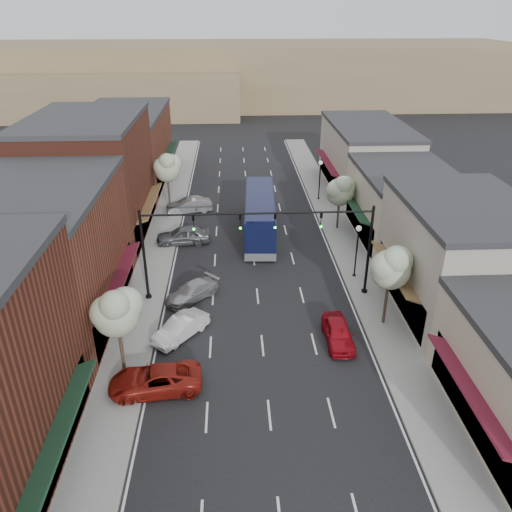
{
  "coord_description": "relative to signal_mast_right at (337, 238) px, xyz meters",
  "views": [
    {
      "loc": [
        -1.68,
        -23.62,
        19.37
      ],
      "look_at": [
        -0.0,
        10.26,
        2.2
      ],
      "focal_mm": 35.0,
      "sensor_mm": 36.0,
      "label": 1
    }
  ],
  "objects": [
    {
      "name": "tree_right_near",
      "position": [
        2.73,
        -4.05,
        -0.17
      ],
      "size": [
        2.85,
        2.65,
        5.95
      ],
      "color": "#47382B",
      "rests_on": "ground"
    },
    {
      "name": "curb_left",
      "position": [
        -12.62,
        10.5,
        -4.55
      ],
      "size": [
        0.25,
        73.0,
        0.17
      ],
      "primitive_type": "cube",
      "color": "gray",
      "rests_on": "ground"
    },
    {
      "name": "lamp_post_far",
      "position": [
        2.18,
        20.0,
        -1.62
      ],
      "size": [
        0.44,
        0.44,
        4.44
      ],
      "color": "black",
      "rests_on": "ground"
    },
    {
      "name": "sidewalk_left",
      "position": [
        -14.02,
        10.5,
        -4.55
      ],
      "size": [
        2.8,
        73.0,
        0.15
      ],
      "primitive_type": "cube",
      "color": "gray",
      "rests_on": "ground"
    },
    {
      "name": "tree_left_far",
      "position": [
        -13.87,
        17.95,
        -0.02
      ],
      "size": [
        2.85,
        2.65,
        6.13
      ],
      "color": "#47382B",
      "rests_on": "ground"
    },
    {
      "name": "parked_car_a",
      "position": [
        -11.82,
        -9.78,
        -3.9
      ],
      "size": [
        5.4,
        2.93,
        1.44
      ],
      "primitive_type": "imported",
      "rotation": [
        0.0,
        0.0,
        -1.46
      ],
      "color": "maroon",
      "rests_on": "ground"
    },
    {
      "name": "tree_left_near",
      "position": [
        -13.87,
        -8.05,
        -0.4
      ],
      "size": [
        2.85,
        2.65,
        5.69
      ],
      "color": "#47382B",
      "rests_on": "ground"
    },
    {
      "name": "lamp_post_near",
      "position": [
        2.18,
        2.5,
        -1.62
      ],
      "size": [
        0.44,
        0.44,
        4.44
      ],
      "color": "black",
      "rests_on": "ground"
    },
    {
      "name": "bldg_right_far",
      "position": [
        8.09,
        24.0,
        -0.96
      ],
      "size": [
        9.14,
        16.1,
        7.4
      ],
      "color": "#A1978A",
      "rests_on": "ground"
    },
    {
      "name": "red_hatchback",
      "position": [
        -0.79,
        -5.84,
        -3.91
      ],
      "size": [
        1.7,
        4.18,
        1.42
      ],
      "primitive_type": "imported",
      "rotation": [
        0.0,
        0.0,
        0.0
      ],
      "color": "#9C0B15",
      "rests_on": "ground"
    },
    {
      "name": "parked_car_e",
      "position": [
        -11.82,
        17.01,
        -3.86
      ],
      "size": [
        4.88,
        2.73,
        1.52
      ],
      "primitive_type": "imported",
      "rotation": [
        0.0,
        0.0,
        -1.32
      ],
      "color": "#97989C",
      "rests_on": "ground"
    },
    {
      "name": "ground",
      "position": [
        -5.62,
        -8.0,
        -4.62
      ],
      "size": [
        160.0,
        160.0,
        0.0
      ],
      "primitive_type": "plane",
      "color": "black",
      "rests_on": "ground"
    },
    {
      "name": "bldg_left_midnear",
      "position": [
        -19.85,
        -2.0,
        0.03
      ],
      "size": [
        10.14,
        14.1,
        9.4
      ],
      "color": "brown",
      "rests_on": "ground"
    },
    {
      "name": "bldg_right_midfar",
      "position": [
        8.08,
        10.0,
        -1.46
      ],
      "size": [
        9.14,
        12.1,
        6.4
      ],
      "color": "#B4A68F",
      "rests_on": "ground"
    },
    {
      "name": "bldg_left_far",
      "position": [
        -19.84,
        28.0,
        -0.46
      ],
      "size": [
        10.14,
        18.1,
        8.4
      ],
      "color": "brown",
      "rests_on": "ground"
    },
    {
      "name": "bldg_right_midnear",
      "position": [
        8.1,
        -2.0,
        -0.72
      ],
      "size": [
        9.14,
        12.1,
        7.9
      ],
      "color": "#A1978A",
      "rests_on": "ground"
    },
    {
      "name": "coach_bus",
      "position": [
        -4.82,
        11.26,
        -2.69
      ],
      "size": [
        3.23,
        12.26,
        3.71
      ],
      "rotation": [
        0.0,
        0.0,
        -0.05
      ],
      "color": "#0C1133",
      "rests_on": "ground"
    },
    {
      "name": "tree_right_far",
      "position": [
        2.73,
        11.95,
        -0.63
      ],
      "size": [
        2.85,
        2.65,
        5.43
      ],
      "color": "#47382B",
      "rests_on": "ground"
    },
    {
      "name": "curb_right",
      "position": [
        1.38,
        10.5,
        -4.55
      ],
      "size": [
        0.25,
        73.0,
        0.17
      ],
      "primitive_type": "cube",
      "color": "gray",
      "rests_on": "ground"
    },
    {
      "name": "hill_near",
      "position": [
        -30.62,
        70.0,
        -0.62
      ],
      "size": [
        50.0,
        20.0,
        8.0
      ],
      "primitive_type": "cube",
      "color": "#7A6647",
      "rests_on": "ground"
    },
    {
      "name": "parked_car_d",
      "position": [
        -11.82,
        9.47,
        -3.81
      ],
      "size": [
        4.92,
        2.37,
        1.62
      ],
      "primitive_type": "imported",
      "rotation": [
        0.0,
        0.0,
        -1.47
      ],
      "color": "#56585D",
      "rests_on": "ground"
    },
    {
      "name": "signal_mast_right",
      "position": [
        0.0,
        0.0,
        0.0
      ],
      "size": [
        8.22,
        0.46,
        7.0
      ],
      "color": "black",
      "rests_on": "ground"
    },
    {
      "name": "parked_car_b",
      "position": [
        -10.85,
        -4.79,
        -3.94
      ],
      "size": [
        3.74,
        4.13,
        1.37
      ],
      "primitive_type": "imported",
      "rotation": [
        0.0,
        0.0,
        -0.68
      ],
      "color": "silver",
      "rests_on": "ground"
    },
    {
      "name": "sidewalk_right",
      "position": [
        2.78,
        10.5,
        -4.55
      ],
      "size": [
        2.8,
        73.0,
        0.15
      ],
      "primitive_type": "cube",
      "color": "gray",
      "rests_on": "ground"
    },
    {
      "name": "hill_far",
      "position": [
        -5.62,
        82.0,
        1.38
      ],
      "size": [
        120.0,
        30.0,
        12.0
      ],
      "primitive_type": "cube",
      "color": "#7A6647",
      "rests_on": "ground"
    },
    {
      "name": "bldg_left_midfar",
      "position": [
        -19.86,
        12.0,
        0.78
      ],
      "size": [
        10.14,
        14.1,
        10.9
      ],
      "color": "#5F291B",
      "rests_on": "ground"
    },
    {
      "name": "signal_mast_left",
      "position": [
        -11.24,
        0.0,
        0.0
      ],
      "size": [
        8.22,
        0.46,
        7.0
      ],
      "color": "black",
      "rests_on": "ground"
    },
    {
      "name": "parked_car_c",
      "position": [
        -10.43,
        -0.15,
        -4.0
      ],
      "size": [
        4.31,
        4.24,
        1.25
      ],
      "primitive_type": "imported",
      "rotation": [
        0.0,
        0.0,
        -0.81
      ],
      "color": "#A4A4A9",
      "rests_on": "ground"
    }
  ]
}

